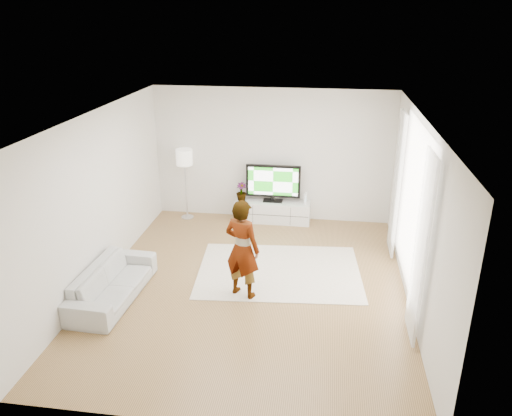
# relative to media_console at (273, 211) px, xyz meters

# --- Properties ---
(floor) EXTENTS (6.00, 6.00, 0.00)m
(floor) POSITION_rel_media_console_xyz_m (-0.05, -2.76, -0.22)
(floor) COLOR #AA804C
(floor) RESTS_ON ground
(ceiling) EXTENTS (6.00, 6.00, 0.00)m
(ceiling) POSITION_rel_media_console_xyz_m (-0.05, -2.76, 2.58)
(ceiling) COLOR white
(ceiling) RESTS_ON wall_back
(wall_left) EXTENTS (0.02, 6.00, 2.80)m
(wall_left) POSITION_rel_media_console_xyz_m (-2.55, -2.76, 1.18)
(wall_left) COLOR silver
(wall_left) RESTS_ON floor
(wall_right) EXTENTS (0.02, 6.00, 2.80)m
(wall_right) POSITION_rel_media_console_xyz_m (2.45, -2.76, 1.18)
(wall_right) COLOR silver
(wall_right) RESTS_ON floor
(wall_back) EXTENTS (5.00, 0.02, 2.80)m
(wall_back) POSITION_rel_media_console_xyz_m (-0.05, 0.24, 1.18)
(wall_back) COLOR silver
(wall_back) RESTS_ON floor
(wall_front) EXTENTS (5.00, 0.02, 2.80)m
(wall_front) POSITION_rel_media_console_xyz_m (-0.05, -5.76, 1.18)
(wall_front) COLOR silver
(wall_front) RESTS_ON floor
(window) EXTENTS (0.01, 2.60, 2.50)m
(window) POSITION_rel_media_console_xyz_m (2.43, -2.46, 1.23)
(window) COLOR white
(window) RESTS_ON wall_right
(curtain_near) EXTENTS (0.04, 0.70, 2.60)m
(curtain_near) POSITION_rel_media_console_xyz_m (2.35, -3.76, 1.13)
(curtain_near) COLOR white
(curtain_near) RESTS_ON floor
(curtain_far) EXTENTS (0.04, 0.70, 2.60)m
(curtain_far) POSITION_rel_media_console_xyz_m (2.35, -1.16, 1.13)
(curtain_far) COLOR white
(curtain_far) RESTS_ON floor
(media_console) EXTENTS (1.59, 0.45, 0.45)m
(media_console) POSITION_rel_media_console_xyz_m (0.00, 0.00, 0.00)
(media_console) COLOR silver
(media_console) RESTS_ON floor
(television) EXTENTS (1.15, 0.23, 0.80)m
(television) POSITION_rel_media_console_xyz_m (0.00, 0.03, 0.66)
(television) COLOR black
(television) RESTS_ON media_console
(game_console) EXTENTS (0.06, 0.17, 0.23)m
(game_console) POSITION_rel_media_console_xyz_m (0.70, -0.00, 0.34)
(game_console) COLOR white
(game_console) RESTS_ON media_console
(potted_plant) EXTENTS (0.25, 0.25, 0.38)m
(potted_plant) POSITION_rel_media_console_xyz_m (-0.68, 0.00, 0.42)
(potted_plant) COLOR #3F7238
(potted_plant) RESTS_ON media_console
(rug) EXTENTS (2.95, 2.24, 0.01)m
(rug) POSITION_rel_media_console_xyz_m (0.36, -2.21, -0.22)
(rug) COLOR white
(rug) RESTS_ON floor
(player) EXTENTS (0.69, 0.58, 1.61)m
(player) POSITION_rel_media_console_xyz_m (-0.14, -3.04, 0.60)
(player) COLOR #334772
(player) RESTS_ON rug
(sofa) EXTENTS (0.82, 1.91, 0.55)m
(sofa) POSITION_rel_media_console_xyz_m (-2.14, -3.42, 0.05)
(sofa) COLOR #BABAB5
(sofa) RESTS_ON floor
(floor_lamp) EXTENTS (0.34, 0.34, 1.54)m
(floor_lamp) POSITION_rel_media_console_xyz_m (-1.87, -0.06, 1.08)
(floor_lamp) COLOR silver
(floor_lamp) RESTS_ON floor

